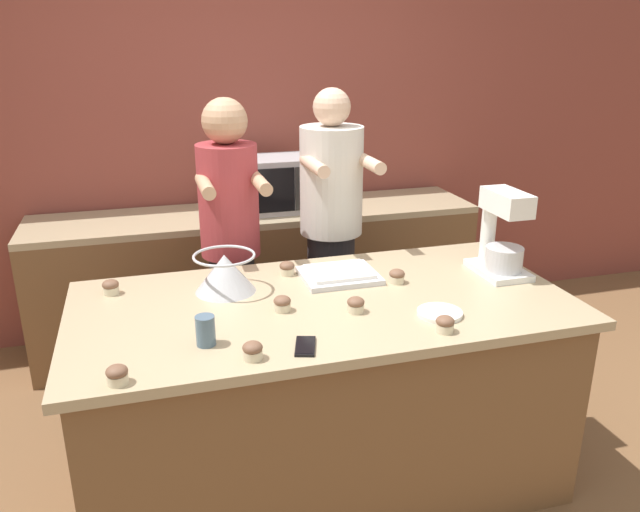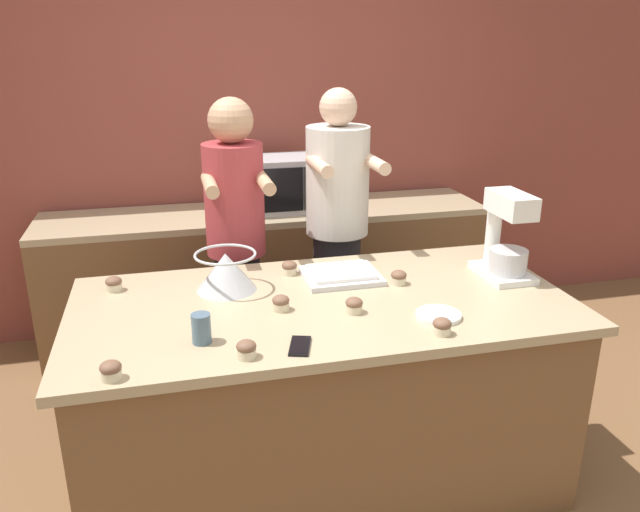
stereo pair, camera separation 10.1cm
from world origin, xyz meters
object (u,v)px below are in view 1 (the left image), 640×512
Objects in this scene: cupcake_1 at (117,375)px; drinking_glass at (206,331)px; mixing_bowl at (225,272)px; cupcake_2 at (253,351)px; person_right at (331,238)px; cupcake_6 at (282,303)px; small_plate at (440,313)px; microwave_oven at (268,184)px; cupcake_4 at (397,276)px; stand_mixer at (502,238)px; cupcake_0 at (111,287)px; cupcake_5 at (287,268)px; cell_phone at (305,346)px; baking_tray at (339,274)px; cupcake_3 at (445,324)px; person_left at (231,248)px; cupcake_7 at (356,305)px.

drinking_glass is at bearing 32.12° from cupcake_1.
cupcake_2 is at bearing -89.74° from mixing_bowl.
cupcake_6 is at bearing -118.89° from person_right.
small_plate is at bearing 10.39° from cupcake_2.
drinking_glass is 0.36m from cupcake_1.
person_right reaches higher than microwave_oven.
cupcake_2 is at bearing -145.78° from cupcake_4.
cupcake_2 is at bearing -158.75° from stand_mixer.
cupcake_0 is (-1.14, -0.48, 0.03)m from person_right.
cupcake_5 is at bearing 68.16° from cupcake_2.
cupcake_0 is at bearing 133.71° from cell_phone.
small_plate is at bearing -85.41° from cupcake_4.
cupcake_2 is (0.00, -0.63, -0.06)m from mixing_bowl.
baking_tray is 3.08× the size of drinking_glass.
cupcake_1 is at bearing -123.40° from mixing_bowl.
microwave_oven is 1.90m from cupcake_3.
person_left is 1.36m from cupcake_3.
mixing_bowl is 0.96m from cupcake_3.
drinking_glass is at bearing -143.59° from baking_tray.
small_plate is at bearing -62.33° from baking_tray.
person_left is 0.71m from baking_tray.
person_left is at bearing 147.54° from stand_mixer.
cupcake_7 is (0.28, -0.09, 0.00)m from cupcake_6.
cupcake_3 is 1.00× the size of cupcake_7.
small_plate is (0.67, -1.07, 0.01)m from person_left.
cupcake_0 reaches higher than cell_phone.
drinking_glass is 0.74m from cupcake_5.
cupcake_0 is at bearing -129.08° from microwave_oven.
cell_phone is at bearing -156.60° from stand_mixer.
baking_tray is 4.88× the size of cupcake_4.
stand_mixer is at bearing 23.40° from cell_phone.
cupcake_4 is (0.89, 0.36, -0.02)m from drinking_glass.
mixing_bowl is at bearing -158.99° from cupcake_5.
small_plate is at bearing -21.44° from cupcake_7.
cupcake_3 is 1.00× the size of cupcake_4.
mixing_bowl is at bearing -12.43° from cupcake_0.
cupcake_1 is at bearing -162.80° from stand_mixer.
cupcake_1 is 1.00× the size of cupcake_5.
microwave_oven is 7.10× the size of cupcake_5.
person_left reaches higher than baking_tray.
person_right is 0.95m from stand_mixer.
cupcake_1 is at bearing -87.24° from cupcake_0.
cupcake_0 and cupcake_7 have the same top height.
cell_phone is 0.98m from cupcake_0.
cupcake_5 is at bearing -97.68° from microwave_oven.
person_left is 0.86m from cupcake_6.
cupcake_7 is (-0.19, -0.95, 0.03)m from person_right.
cupcake_4 is at bearing 177.39° from stand_mixer.
microwave_oven is at bearing 90.52° from cupcake_7.
mixing_bowl is 0.52m from baking_tray.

